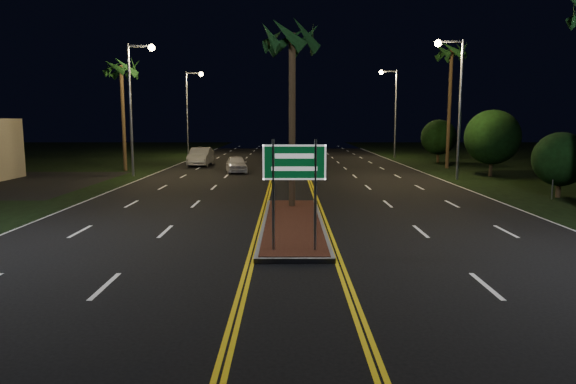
{
  "coord_description": "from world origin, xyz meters",
  "views": [
    {
      "loc": [
        -0.19,
        -11.67,
        3.87
      ],
      "look_at": [
        -0.18,
        2.45,
        1.9
      ],
      "focal_mm": 32.0,
      "sensor_mm": 36.0,
      "label": 1
    }
  ],
  "objects_px": {
    "streetlight_left_far": "(190,104)",
    "car_near": "(236,163)",
    "streetlight_right_mid": "(455,93)",
    "shrub_far": "(439,137)",
    "warning_sign": "(554,167)",
    "palm_left_far": "(121,69)",
    "palm_right_far": "(452,53)",
    "highway_sign": "(294,173)",
    "shrub_mid": "(492,137)",
    "palm_median": "(292,39)",
    "shrub_near": "(560,159)",
    "streetlight_left_mid": "(136,94)",
    "car_far": "(201,155)",
    "median_island": "(293,223)",
    "streetlight_right_far": "(392,103)"
  },
  "relations": [
    {
      "from": "streetlight_left_far",
      "to": "streetlight_left_mid",
      "type": "bearing_deg",
      "value": -90.0
    },
    {
      "from": "shrub_near",
      "to": "highway_sign",
      "type": "bearing_deg",
      "value": -140.31
    },
    {
      "from": "median_island",
      "to": "shrub_far",
      "type": "distance_m",
      "value": 32.19
    },
    {
      "from": "palm_right_far",
      "to": "streetlight_right_mid",
      "type": "bearing_deg",
      "value": -105.29
    },
    {
      "from": "streetlight_right_mid",
      "to": "car_far",
      "type": "height_order",
      "value": "streetlight_right_mid"
    },
    {
      "from": "streetlight_right_mid",
      "to": "palm_median",
      "type": "distance_m",
      "value": 15.73
    },
    {
      "from": "car_far",
      "to": "highway_sign",
      "type": "bearing_deg",
      "value": -75.76
    },
    {
      "from": "highway_sign",
      "to": "streetlight_right_far",
      "type": "relative_size",
      "value": 0.36
    },
    {
      "from": "palm_right_far",
      "to": "shrub_near",
      "type": "bearing_deg",
      "value": -87.49
    },
    {
      "from": "streetlight_right_mid",
      "to": "shrub_far",
      "type": "bearing_deg",
      "value": 77.18
    },
    {
      "from": "palm_right_far",
      "to": "car_near",
      "type": "bearing_deg",
      "value": -169.07
    },
    {
      "from": "shrub_near",
      "to": "streetlight_right_far",
      "type": "bearing_deg",
      "value": 95.89
    },
    {
      "from": "car_far",
      "to": "warning_sign",
      "type": "bearing_deg",
      "value": -43.36
    },
    {
      "from": "streetlight_left_mid",
      "to": "shrub_far",
      "type": "bearing_deg",
      "value": 26.18
    },
    {
      "from": "median_island",
      "to": "warning_sign",
      "type": "distance_m",
      "value": 14.42
    },
    {
      "from": "streetlight_right_mid",
      "to": "highway_sign",
      "type": "bearing_deg",
      "value": -118.93
    },
    {
      "from": "highway_sign",
      "to": "palm_median",
      "type": "xyz_separation_m",
      "value": [
        0.0,
        7.7,
        4.87
      ]
    },
    {
      "from": "shrub_mid",
      "to": "car_near",
      "type": "height_order",
      "value": "shrub_mid"
    },
    {
      "from": "palm_right_far",
      "to": "car_near",
      "type": "height_order",
      "value": "palm_right_far"
    },
    {
      "from": "median_island",
      "to": "warning_sign",
      "type": "bearing_deg",
      "value": 26.22
    },
    {
      "from": "median_island",
      "to": "streetlight_left_far",
      "type": "bearing_deg",
      "value": 106.0
    },
    {
      "from": "streetlight_right_far",
      "to": "highway_sign",
      "type": "bearing_deg",
      "value": -105.15
    },
    {
      "from": "palm_median",
      "to": "warning_sign",
      "type": "relative_size",
      "value": 3.37
    },
    {
      "from": "median_island",
      "to": "car_far",
      "type": "bearing_deg",
      "value": 106.79
    },
    {
      "from": "highway_sign",
      "to": "warning_sign",
      "type": "height_order",
      "value": "highway_sign"
    },
    {
      "from": "median_island",
      "to": "streetlight_left_far",
      "type": "relative_size",
      "value": 1.14
    },
    {
      "from": "shrub_near",
      "to": "shrub_mid",
      "type": "xyz_separation_m",
      "value": [
        0.5,
        10.0,
        0.78
      ]
    },
    {
      "from": "streetlight_left_far",
      "to": "median_island",
      "type": "bearing_deg",
      "value": -74.0
    },
    {
      "from": "palm_left_far",
      "to": "shrub_far",
      "type": "distance_m",
      "value": 28.3
    },
    {
      "from": "palm_left_far",
      "to": "shrub_near",
      "type": "xyz_separation_m",
      "value": [
        26.3,
        -14.0,
        -5.8
      ]
    },
    {
      "from": "palm_left_far",
      "to": "warning_sign",
      "type": "height_order",
      "value": "palm_left_far"
    },
    {
      "from": "streetlight_left_far",
      "to": "car_near",
      "type": "relative_size",
      "value": 2.04
    },
    {
      "from": "palm_right_far",
      "to": "shrub_far",
      "type": "height_order",
      "value": "palm_right_far"
    },
    {
      "from": "streetlight_right_mid",
      "to": "palm_right_far",
      "type": "relative_size",
      "value": 0.87
    },
    {
      "from": "shrub_mid",
      "to": "shrub_far",
      "type": "height_order",
      "value": "shrub_mid"
    },
    {
      "from": "streetlight_left_far",
      "to": "shrub_far",
      "type": "relative_size",
      "value": 2.27
    },
    {
      "from": "car_far",
      "to": "streetlight_left_mid",
      "type": "bearing_deg",
      "value": -108.97
    },
    {
      "from": "palm_left_far",
      "to": "warning_sign",
      "type": "distance_m",
      "value": 30.19
    },
    {
      "from": "streetlight_left_far",
      "to": "streetlight_right_far",
      "type": "relative_size",
      "value": 1.0
    },
    {
      "from": "streetlight_right_mid",
      "to": "shrub_far",
      "type": "xyz_separation_m",
      "value": [
        3.19,
        14.0,
        -3.32
      ]
    },
    {
      "from": "streetlight_left_far",
      "to": "palm_left_far",
      "type": "xyz_separation_m",
      "value": [
        -2.19,
        -16.0,
        2.09
      ]
    },
    {
      "from": "median_island",
      "to": "car_far",
      "type": "height_order",
      "value": "car_far"
    },
    {
      "from": "median_island",
      "to": "streetlight_left_far",
      "type": "xyz_separation_m",
      "value": [
        -10.61,
        37.0,
        5.57
      ]
    },
    {
      "from": "car_near",
      "to": "palm_left_far",
      "type": "bearing_deg",
      "value": 162.38
    },
    {
      "from": "shrub_near",
      "to": "streetlight_left_mid",
      "type": "bearing_deg",
      "value": 157.48
    },
    {
      "from": "highway_sign",
      "to": "car_near",
      "type": "distance_m",
      "value": 24.35
    },
    {
      "from": "streetlight_left_mid",
      "to": "streetlight_right_mid",
      "type": "xyz_separation_m",
      "value": [
        21.23,
        -2.0,
        0.0
      ]
    },
    {
      "from": "shrub_far",
      "to": "warning_sign",
      "type": "relative_size",
      "value": 1.61
    },
    {
      "from": "warning_sign",
      "to": "streetlight_left_far",
      "type": "bearing_deg",
      "value": 135.0
    },
    {
      "from": "streetlight_left_far",
      "to": "warning_sign",
      "type": "relative_size",
      "value": 3.65
    }
  ]
}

